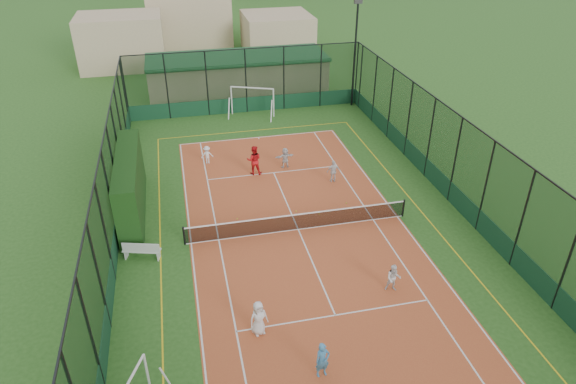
# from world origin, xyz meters

# --- Properties ---
(ground) EXTENTS (300.00, 300.00, 0.00)m
(ground) POSITION_xyz_m (0.00, 0.00, 0.00)
(ground) COLOR #25521C
(ground) RESTS_ON ground
(court_slab) EXTENTS (11.17, 23.97, 0.01)m
(court_slab) POSITION_xyz_m (0.00, 0.00, 0.01)
(court_slab) COLOR #AB4326
(court_slab) RESTS_ON ground
(tennis_net) EXTENTS (11.67, 0.12, 1.06)m
(tennis_net) POSITION_xyz_m (0.00, 0.00, 0.53)
(tennis_net) COLOR black
(tennis_net) RESTS_ON ground
(perimeter_fence) EXTENTS (18.12, 34.12, 5.00)m
(perimeter_fence) POSITION_xyz_m (0.00, 0.00, 2.50)
(perimeter_fence) COLOR black
(perimeter_fence) RESTS_ON ground
(floodlight_ne) EXTENTS (0.60, 0.26, 8.25)m
(floodlight_ne) POSITION_xyz_m (8.60, 16.60, 4.12)
(floodlight_ne) COLOR black
(floodlight_ne) RESTS_ON ground
(clubhouse) EXTENTS (15.20, 7.20, 3.15)m
(clubhouse) POSITION_xyz_m (0.00, 22.00, 1.57)
(clubhouse) COLOR tan
(clubhouse) RESTS_ON ground
(hedge_left) EXTENTS (1.13, 7.51, 3.29)m
(hedge_left) POSITION_xyz_m (-8.30, 3.68, 1.64)
(hedge_left) COLOR black
(hedge_left) RESTS_ON ground
(white_bench) EXTENTS (1.86, 0.98, 1.01)m
(white_bench) POSITION_xyz_m (-7.80, -0.67, 0.50)
(white_bench) COLOR white
(white_bench) RESTS_ON ground
(futsal_goal_far) EXTENTS (3.56, 2.23, 2.22)m
(futsal_goal_far) POSITION_xyz_m (0.32, 16.17, 1.11)
(futsal_goal_far) COLOR white
(futsal_goal_far) RESTS_ON ground
(child_near_left) EXTENTS (0.86, 0.68, 1.54)m
(child_near_left) POSITION_xyz_m (-3.24, -6.64, 0.78)
(child_near_left) COLOR white
(child_near_left) RESTS_ON court_slab
(child_near_mid) EXTENTS (0.59, 0.43, 1.48)m
(child_near_mid) POSITION_xyz_m (-1.38, -9.17, 0.75)
(child_near_mid) COLOR #448CC2
(child_near_mid) RESTS_ON court_slab
(child_near_right) EXTENTS (0.78, 0.69, 1.33)m
(child_near_right) POSITION_xyz_m (2.89, -5.45, 0.68)
(child_near_right) COLOR silver
(child_near_right) RESTS_ON court_slab
(child_far_left) EXTENTS (0.77, 0.44, 1.19)m
(child_far_left) POSITION_xyz_m (-3.88, 8.63, 0.61)
(child_far_left) COLOR white
(child_far_left) RESTS_ON court_slab
(child_far_right) EXTENTS (0.82, 0.34, 1.39)m
(child_far_right) POSITION_xyz_m (3.27, 4.51, 0.71)
(child_far_right) COLOR silver
(child_far_right) RESTS_ON court_slab
(child_far_back) EXTENTS (1.27, 0.56, 1.33)m
(child_far_back) POSITION_xyz_m (0.86, 6.98, 0.67)
(child_far_back) COLOR silver
(child_far_back) RESTS_ON court_slab
(coach) EXTENTS (1.02, 0.86, 1.86)m
(coach) POSITION_xyz_m (-1.18, 6.56, 0.94)
(coach) COLOR red
(coach) RESTS_ON court_slab
(tennis_balls) EXTENTS (6.27, 0.82, 0.07)m
(tennis_balls) POSITION_xyz_m (1.19, 1.50, 0.04)
(tennis_balls) COLOR #CCE033
(tennis_balls) RESTS_ON court_slab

